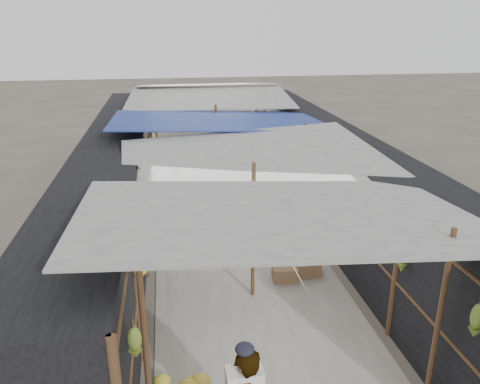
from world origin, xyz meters
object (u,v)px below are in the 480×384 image
crate_near (285,273)px  vendor_seated (292,201)px  black_basin (259,170)px  shopper_blue (180,161)px

crate_near → vendor_seated: (0.97, 3.08, 0.30)m
crate_near → black_basin: (0.87, 7.08, -0.07)m
crate_near → black_basin: 7.14m
shopper_blue → vendor_seated: bearing=-48.6°
black_basin → vendor_seated: bearing=-88.6°
black_basin → vendor_seated: 4.02m
shopper_blue → vendor_seated: shopper_blue is taller
crate_near → shopper_blue: 6.45m
crate_near → vendor_seated: vendor_seated is taller
black_basin → crate_near: bearing=-97.0°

